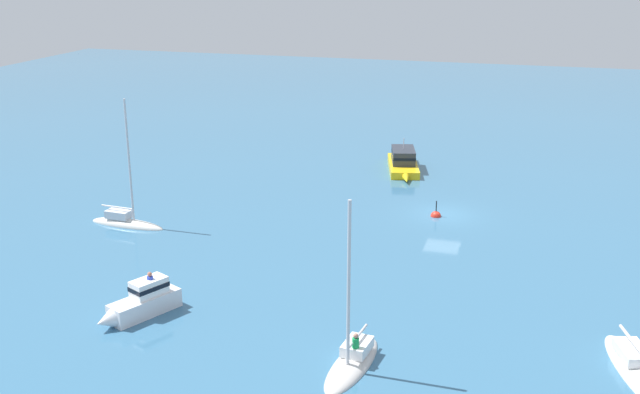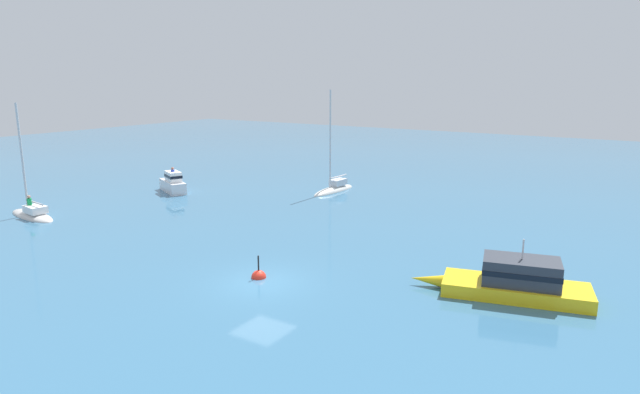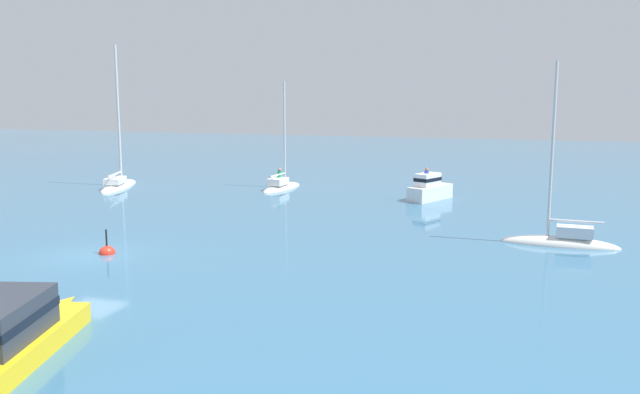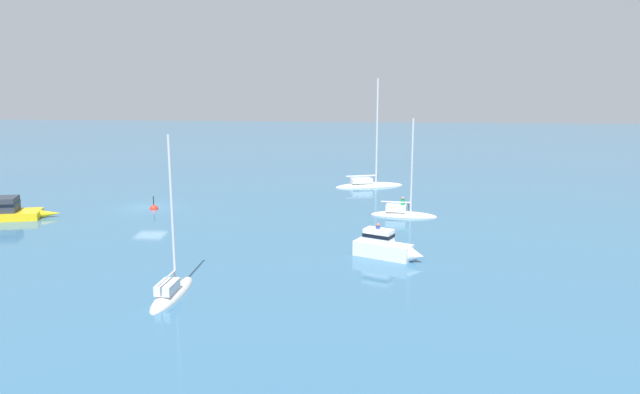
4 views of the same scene
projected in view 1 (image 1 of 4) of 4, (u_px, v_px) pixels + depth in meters
The scene contains 7 objects.
ground_plane at pixel (444, 214), 54.62m from camera, with size 160.00×160.00×0.00m, color teal.
sailboat at pixel (638, 368), 33.89m from camera, with size 7.29×3.53×11.35m.
cabin_cruiser at pixel (403, 161), 65.59m from camera, with size 8.19×3.87×2.75m.
ketch at pixel (126, 222), 52.39m from camera, with size 1.64×5.71×9.33m.
powerboat at pixel (142, 302), 39.17m from camera, with size 4.79×3.11×2.28m.
sloop at pixel (353, 361), 34.62m from camera, with size 5.66×2.23×8.54m.
channel_buoy at pixel (436, 216), 54.20m from camera, with size 0.75×0.75×1.53m.
Camera 1 is at (52.03, 5.76, 18.01)m, focal length 42.50 mm.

